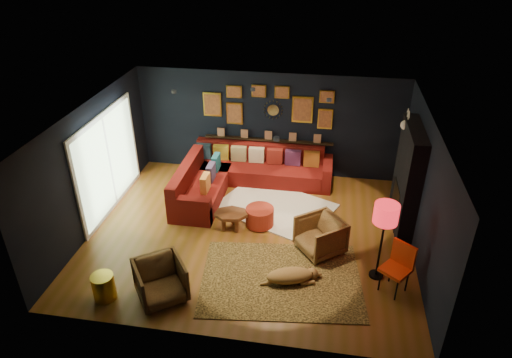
% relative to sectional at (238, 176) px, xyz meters
% --- Properties ---
extents(floor, '(6.50, 6.50, 0.00)m').
position_rel_sectional_xyz_m(floor, '(0.61, -1.81, -0.32)').
color(floor, brown).
rests_on(floor, ground).
extents(room_walls, '(6.50, 6.50, 6.50)m').
position_rel_sectional_xyz_m(room_walls, '(0.61, -1.81, 1.27)').
color(room_walls, black).
rests_on(room_walls, ground).
extents(sectional, '(3.41, 2.69, 0.86)m').
position_rel_sectional_xyz_m(sectional, '(0.00, 0.00, 0.00)').
color(sectional, maroon).
rests_on(sectional, ground).
extents(ledge, '(3.20, 0.12, 0.04)m').
position_rel_sectional_xyz_m(ledge, '(0.61, 0.87, 0.60)').
color(ledge, black).
rests_on(ledge, room_walls).
extents(gallery_wall, '(3.15, 0.04, 1.02)m').
position_rel_sectional_xyz_m(gallery_wall, '(0.60, 0.91, 1.48)').
color(gallery_wall, gold).
rests_on(gallery_wall, room_walls).
extents(sunburst_mirror, '(0.47, 0.16, 0.47)m').
position_rel_sectional_xyz_m(sunburst_mirror, '(0.71, 0.91, 1.38)').
color(sunburst_mirror, silver).
rests_on(sunburst_mirror, room_walls).
extents(fireplace, '(0.31, 1.60, 2.20)m').
position_rel_sectional_xyz_m(fireplace, '(3.71, -0.91, 0.70)').
color(fireplace, black).
rests_on(fireplace, ground).
extents(deer_head, '(0.50, 0.28, 0.45)m').
position_rel_sectional_xyz_m(deer_head, '(3.75, -0.41, 1.73)').
color(deer_head, white).
rests_on(deer_head, fireplace).
extents(sliding_door, '(0.06, 2.80, 2.20)m').
position_rel_sectional_xyz_m(sliding_door, '(-2.60, -1.21, 0.78)').
color(sliding_door, white).
rests_on(sliding_door, ground).
extents(ceiling_spots, '(3.30, 2.50, 0.06)m').
position_rel_sectional_xyz_m(ceiling_spots, '(0.61, -1.01, 2.24)').
color(ceiling_spots, black).
rests_on(ceiling_spots, room_walls).
extents(shag_rug, '(2.91, 2.58, 0.03)m').
position_rel_sectional_xyz_m(shag_rug, '(1.00, -0.75, -0.31)').
color(shag_rug, white).
rests_on(shag_rug, ground).
extents(leopard_rug, '(3.07, 2.36, 0.02)m').
position_rel_sectional_xyz_m(leopard_rug, '(1.41, -3.08, -0.31)').
color(leopard_rug, '#B68D42').
rests_on(leopard_rug, ground).
extents(coffee_table, '(0.79, 0.64, 0.36)m').
position_rel_sectional_xyz_m(coffee_table, '(0.20, -1.69, -0.00)').
color(coffee_table, brown).
rests_on(coffee_table, shag_rug).
extents(pouf, '(0.60, 0.60, 0.39)m').
position_rel_sectional_xyz_m(pouf, '(0.77, -1.48, -0.10)').
color(pouf, maroon).
rests_on(pouf, shag_rug).
extents(armchair_left, '(1.06, 1.05, 0.80)m').
position_rel_sectional_xyz_m(armchair_left, '(-0.55, -3.86, 0.08)').
color(armchair_left, '#BD8341').
rests_on(armchair_left, ground).
extents(armchair_right, '(1.05, 1.06, 0.80)m').
position_rel_sectional_xyz_m(armchair_right, '(2.06, -2.14, 0.08)').
color(armchair_right, '#BD8341').
rests_on(armchair_right, ground).
extents(gold_stool, '(0.38, 0.38, 0.48)m').
position_rel_sectional_xyz_m(gold_stool, '(-1.51, -4.03, -0.08)').
color(gold_stool, gold).
rests_on(gold_stool, ground).
extents(orange_chair, '(0.62, 0.62, 0.93)m').
position_rel_sectional_xyz_m(orange_chair, '(3.41, -2.98, 0.23)').
color(orange_chair, black).
rests_on(orange_chair, ground).
extents(floor_lamp, '(0.43, 0.43, 1.54)m').
position_rel_sectional_xyz_m(floor_lamp, '(3.11, -2.71, 0.97)').
color(floor_lamp, black).
rests_on(floor_lamp, ground).
extents(dog, '(1.25, 0.87, 0.36)m').
position_rel_sectional_xyz_m(dog, '(1.57, -3.13, -0.13)').
color(dog, '#AA7344').
rests_on(dog, leopard_rug).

